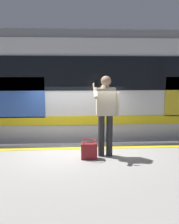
# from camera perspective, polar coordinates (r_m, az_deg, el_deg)

# --- Properties ---
(ground_plane) EXTENTS (23.78, 23.78, 0.00)m
(ground_plane) POSITION_cam_1_polar(r_m,az_deg,el_deg) (6.65, -3.00, -16.32)
(ground_plane) COLOR #3D3D3F
(platform) EXTENTS (13.95, 4.29, 1.04)m
(platform) POSITION_cam_1_polar(r_m,az_deg,el_deg) (4.51, -2.74, -22.28)
(platform) COLOR gray
(platform) RESTS_ON ground
(safety_line) EXTENTS (13.67, 0.16, 0.01)m
(safety_line) POSITION_cam_1_polar(r_m,az_deg,el_deg) (5.98, -3.06, -8.53)
(safety_line) COLOR yellow
(safety_line) RESTS_ON platform
(track_rail_near) EXTENTS (18.13, 0.08, 0.16)m
(track_rail_near) POSITION_cam_1_polar(r_m,az_deg,el_deg) (7.72, -3.11, -11.87)
(track_rail_near) COLOR slate
(track_rail_near) RESTS_ON ground
(track_rail_far) EXTENTS (18.13, 0.08, 0.16)m
(track_rail_far) POSITION_cam_1_polar(r_m,az_deg,el_deg) (9.08, -3.19, -8.56)
(track_rail_far) COLOR slate
(track_rail_far) RESTS_ON ground
(train_carriage) EXTENTS (13.61, 2.94, 3.84)m
(train_carriage) POSITION_cam_1_polar(r_m,az_deg,el_deg) (7.96, 2.54, 6.39)
(train_carriage) COLOR silver
(train_carriage) RESTS_ON ground
(passenger) EXTENTS (0.57, 0.55, 1.77)m
(passenger) POSITION_cam_1_polar(r_m,az_deg,el_deg) (5.24, 3.84, 0.66)
(passenger) COLOR #262628
(passenger) RESTS_ON platform
(handbag) EXTENTS (0.34, 0.31, 0.41)m
(handbag) POSITION_cam_1_polar(r_m,az_deg,el_deg) (5.23, -0.11, -9.00)
(handbag) COLOR maroon
(handbag) RESTS_ON platform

